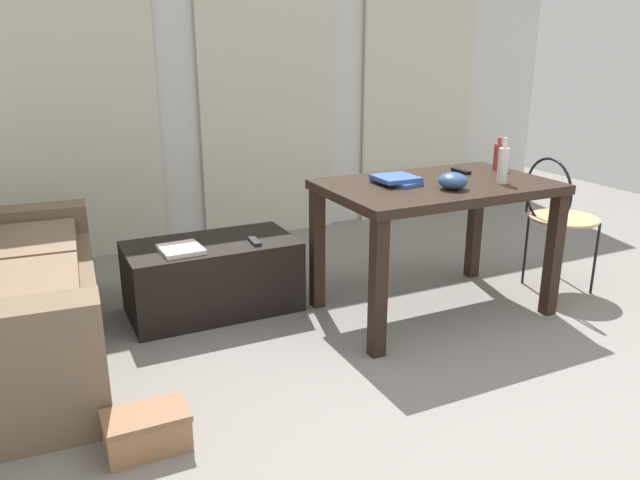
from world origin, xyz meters
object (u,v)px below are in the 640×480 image
tv_remote_primary (254,241)px  tv_remote_on_table (461,171)px  bottle_far (503,165)px  craft_table (437,202)px  book_stack (396,180)px  magazine (181,249)px  wire_chair (556,209)px  bowl (453,181)px  shoebox (147,430)px  coffee_table (213,276)px  bottle_near (498,156)px

tv_remote_primary → tv_remote_on_table: bearing=-8.7°
bottle_far → craft_table: bearing=150.0°
book_stack → magazine: size_ratio=1.28×
wire_chair → bowl: (-0.86, -0.10, 0.27)m
shoebox → magazine: bearing=68.5°
craft_table → tv_remote_on_table: size_ratio=8.78×
craft_table → wire_chair: 0.85m
book_stack → coffee_table: bearing=152.3°
bottle_far → shoebox: size_ratio=0.79×
coffee_table → bottle_near: size_ratio=4.96×
wire_chair → tv_remote_on_table: 0.64m
craft_table → bottle_near: bottle_near is taller
coffee_table → magazine: magazine is taller
wire_chair → tv_remote_on_table: bearing=157.8°
bottle_near → bowl: size_ratio=1.25×
bottle_near → bottle_far: bearing=-127.9°
bottle_far → wire_chair: bearing=10.5°
magazine → book_stack: bearing=-22.3°
bottle_far → tv_remote_primary: (-1.20, 0.60, -0.43)m
craft_table → tv_remote_primary: bearing=154.7°
bowl → tv_remote_primary: 1.13m
bottle_far → shoebox: 2.21m
bottle_near → bottle_far: (-0.23, -0.30, 0.02)m
coffee_table → bowl: bearing=-33.1°
wire_chair → bowl: 0.91m
craft_table → wire_chair: (0.83, -0.07, -0.12)m
craft_table → bottle_far: (0.30, -0.17, 0.21)m
magazine → bowl: bearing=-28.8°
magazine → bottle_far: bearing=-24.2°
magazine → shoebox: (-0.41, -1.06, -0.34)m
craft_table → shoebox: bearing=-161.1°
tv_remote_on_table → magazine: 1.66m
coffee_table → wire_chair: size_ratio=1.13×
bottle_near → tv_remote_primary: (-1.44, 0.30, -0.41)m
coffee_table → craft_table: (1.13, -0.55, 0.44)m
bottle_far → tv_remote_primary: size_ratio=1.70×
coffee_table → craft_table: bearing=-25.9°
bowl → bottle_near: bearing=27.9°
tv_remote_on_table → bowl: bearing=-132.1°
coffee_table → tv_remote_primary: bearing=-28.3°
bottle_near → tv_remote_primary: bearing=168.2°
wire_chair → bottle_far: bottle_far is taller
wire_chair → shoebox: size_ratio=2.67×
book_stack → magazine: (-1.09, 0.39, -0.35)m
magazine → coffee_table: bearing=21.8°
tv_remote_primary → magazine: (-0.41, 0.03, 0.00)m
craft_table → shoebox: 1.91m
craft_table → book_stack: (-0.22, 0.07, 0.13)m
bottle_near → magazine: bearing=169.8°
book_stack → shoebox: 1.79m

